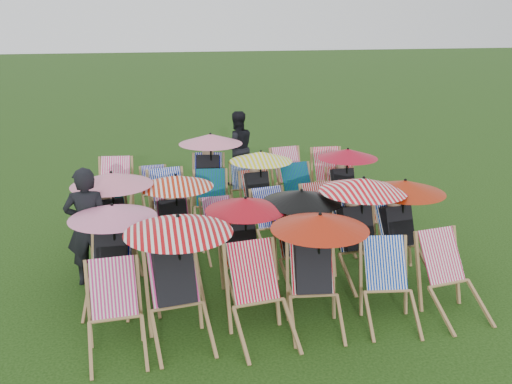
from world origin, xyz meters
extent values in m
plane|color=black|center=(0.00, 0.00, 0.00)|extent=(100.00, 100.00, 0.00)
cube|color=#CA2876|center=(-1.96, -2.01, 0.66)|extent=(0.52, 0.39, 0.59)
cube|color=#FC3299|center=(-1.30, -1.90, 0.70)|extent=(0.57, 0.45, 0.62)
cube|color=black|center=(-1.29, -1.96, 0.70)|extent=(0.49, 0.51, 0.66)
sphere|color=tan|center=(-1.30, -1.85, 1.04)|extent=(0.23, 0.23, 0.23)
cylinder|color=black|center=(-1.22, -1.99, 0.98)|extent=(0.03, 0.03, 0.77)
cone|color=#B6090E|center=(-1.22, -1.99, 1.33)|extent=(1.20, 1.20, 0.19)
cube|color=red|center=(-0.39, -2.02, 0.70)|extent=(0.58, 0.46, 0.63)
cube|color=red|center=(0.33, -1.94, 0.66)|extent=(0.54, 0.42, 0.59)
cube|color=black|center=(0.33, -1.99, 0.66)|extent=(0.46, 0.48, 0.62)
sphere|color=tan|center=(0.34, -1.89, 0.98)|extent=(0.22, 0.22, 0.22)
cylinder|color=black|center=(0.38, -2.04, 0.93)|extent=(0.03, 0.03, 0.72)
cone|color=#B0200A|center=(0.38, -2.04, 1.26)|extent=(1.14, 1.14, 0.18)
cube|color=#082EAC|center=(1.24, -2.01, 0.65)|extent=(0.54, 0.43, 0.59)
cube|color=#D52A5D|center=(1.99, -1.99, 0.67)|extent=(0.56, 0.44, 0.60)
cube|color=#070FA3|center=(-2.00, -0.93, 0.63)|extent=(0.53, 0.42, 0.56)
cube|color=black|center=(-2.00, -0.98, 0.63)|extent=(0.46, 0.47, 0.59)
sphere|color=tan|center=(-1.99, -0.88, 0.94)|extent=(0.21, 0.21, 0.21)
cylinder|color=black|center=(-1.95, -1.03, 0.89)|extent=(0.03, 0.03, 0.69)
cone|color=pink|center=(-1.95, -1.03, 1.21)|extent=(1.09, 1.09, 0.17)
cube|color=#096437|center=(-1.23, -0.91, 0.67)|extent=(0.53, 0.41, 0.60)
cube|color=red|center=(-0.35, -0.91, 0.61)|extent=(0.51, 0.40, 0.55)
cube|color=black|center=(-0.34, -0.96, 0.61)|extent=(0.44, 0.45, 0.58)
sphere|color=tan|center=(-0.35, -0.86, 0.91)|extent=(0.20, 0.20, 0.20)
cylinder|color=black|center=(-0.28, -0.99, 0.86)|extent=(0.03, 0.03, 0.67)
cone|color=#AC0917|center=(-0.28, -0.99, 1.17)|extent=(1.06, 1.06, 0.16)
cube|color=red|center=(0.44, -0.79, 0.62)|extent=(0.50, 0.39, 0.56)
cube|color=black|center=(0.45, -0.84, 0.62)|extent=(0.43, 0.44, 0.58)
sphere|color=tan|center=(0.44, -0.74, 0.93)|extent=(0.20, 0.20, 0.20)
cylinder|color=black|center=(0.51, -0.87, 0.88)|extent=(0.03, 0.03, 0.68)
cone|color=black|center=(0.51, -0.87, 1.19)|extent=(1.07, 1.07, 0.17)
cube|color=#082DAD|center=(1.28, -0.85, 0.69)|extent=(0.56, 0.44, 0.62)
cube|color=black|center=(1.29, -0.90, 0.69)|extent=(0.48, 0.49, 0.65)
sphere|color=tan|center=(1.28, -0.79, 1.03)|extent=(0.23, 0.23, 0.23)
cylinder|color=black|center=(1.36, -0.93, 0.97)|extent=(0.03, 0.03, 0.76)
cone|color=red|center=(1.36, -0.93, 1.32)|extent=(1.19, 1.19, 0.18)
cube|color=#082EA7|center=(1.92, -0.81, 0.65)|extent=(0.53, 0.41, 0.58)
cube|color=black|center=(1.92, -0.86, 0.65)|extent=(0.45, 0.47, 0.61)
sphere|color=tan|center=(1.91, -0.76, 0.97)|extent=(0.21, 0.21, 0.21)
cylinder|color=black|center=(1.99, -0.89, 0.92)|extent=(0.03, 0.03, 0.71)
cone|color=#A42409|center=(1.99, -0.89, 1.25)|extent=(1.12, 1.12, 0.17)
cube|color=#096326|center=(-2.07, 0.24, 0.68)|extent=(0.58, 0.47, 0.61)
cube|color=black|center=(-2.06, 0.19, 0.67)|extent=(0.51, 0.52, 0.64)
sphere|color=tan|center=(-2.09, 0.29, 1.01)|extent=(0.22, 0.22, 0.22)
cylinder|color=black|center=(-1.99, 0.16, 0.95)|extent=(0.03, 0.03, 0.74)
cone|color=pink|center=(-1.99, 0.16, 1.29)|extent=(1.17, 1.17, 0.18)
cube|color=#DC2C7A|center=(-1.16, 0.23, 0.63)|extent=(0.49, 0.38, 0.57)
cube|color=black|center=(-1.15, 0.18, 0.63)|extent=(0.42, 0.43, 0.60)
sphere|color=tan|center=(-1.16, 0.28, 0.94)|extent=(0.21, 0.21, 0.21)
cylinder|color=black|center=(-1.09, 0.14, 0.89)|extent=(0.03, 0.03, 0.70)
cone|color=#B32309|center=(-1.09, 0.14, 1.21)|extent=(1.09, 1.09, 0.17)
cube|color=#CB288D|center=(-0.47, 0.33, 0.57)|extent=(0.46, 0.35, 0.52)
cube|color=#0815AC|center=(0.36, 0.34, 0.64)|extent=(0.53, 0.43, 0.57)
cube|color=red|center=(1.16, 0.24, 0.68)|extent=(0.55, 0.43, 0.61)
cube|color=red|center=(1.93, 0.27, 0.58)|extent=(0.44, 0.33, 0.52)
cube|color=#F21008|center=(-2.15, 1.48, 0.59)|extent=(0.50, 0.40, 0.53)
cube|color=#071FA4|center=(-1.15, 1.50, 0.70)|extent=(0.59, 0.47, 0.63)
cube|color=#096224|center=(-0.41, 1.52, 0.66)|extent=(0.54, 0.43, 0.59)
cube|color=red|center=(0.38, 1.49, 0.63)|extent=(0.50, 0.39, 0.56)
cube|color=black|center=(0.39, 1.44, 0.62)|extent=(0.43, 0.44, 0.59)
sphere|color=tan|center=(0.38, 1.54, 0.93)|extent=(0.21, 0.21, 0.21)
cylinder|color=black|center=(0.45, 1.41, 0.88)|extent=(0.03, 0.03, 0.69)
cone|color=yellow|center=(0.45, 1.41, 1.20)|extent=(1.08, 1.08, 0.17)
cube|color=#09663D|center=(1.12, 1.49, 0.68)|extent=(0.56, 0.45, 0.61)
cube|color=red|center=(1.96, 1.48, 0.61)|extent=(0.47, 0.34, 0.55)
cube|color=black|center=(1.96, 1.43, 0.61)|extent=(0.39, 0.40, 0.58)
sphere|color=tan|center=(1.96, 1.53, 0.92)|extent=(0.20, 0.20, 0.20)
cylinder|color=black|center=(2.02, 1.39, 0.87)|extent=(0.03, 0.03, 0.68)
cone|color=#AB0920|center=(2.02, 1.39, 1.18)|extent=(1.06, 1.06, 0.16)
cube|color=#F6317F|center=(-2.04, 2.55, 0.70)|extent=(0.57, 0.45, 0.63)
cube|color=#0E0794|center=(-1.34, 2.55, 0.56)|extent=(0.45, 0.35, 0.50)
cube|color=#080FA7|center=(-0.32, 2.58, 0.69)|extent=(0.58, 0.47, 0.61)
cube|color=black|center=(-0.33, 2.53, 0.68)|extent=(0.51, 0.52, 0.64)
sphere|color=tan|center=(-0.31, 2.63, 1.02)|extent=(0.23, 0.23, 0.23)
cylinder|color=black|center=(-0.27, 2.47, 0.97)|extent=(0.03, 0.03, 0.75)
cone|color=pink|center=(-0.27, 2.47, 1.31)|extent=(1.18, 1.18, 0.18)
cube|color=#072E9B|center=(0.34, 2.52, 0.57)|extent=(0.44, 0.34, 0.51)
cube|color=#D52A64|center=(1.25, 2.63, 0.71)|extent=(0.58, 0.46, 0.63)
cube|color=red|center=(2.05, 2.55, 0.69)|extent=(0.54, 0.40, 0.62)
imported|color=black|center=(-2.32, -0.44, 0.82)|extent=(0.62, 0.43, 1.64)
imported|color=black|center=(0.46, 3.84, 0.79)|extent=(0.84, 0.69, 1.59)
camera|label=1|loc=(-1.59, -7.85, 3.52)|focal=40.00mm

